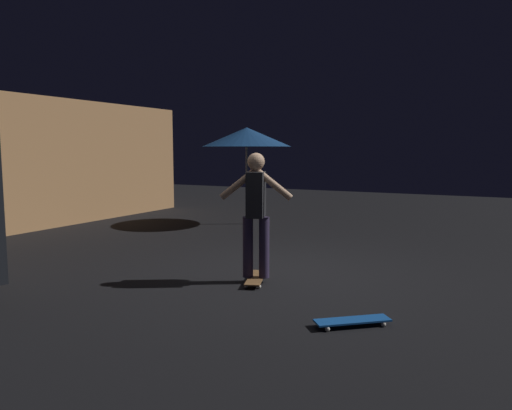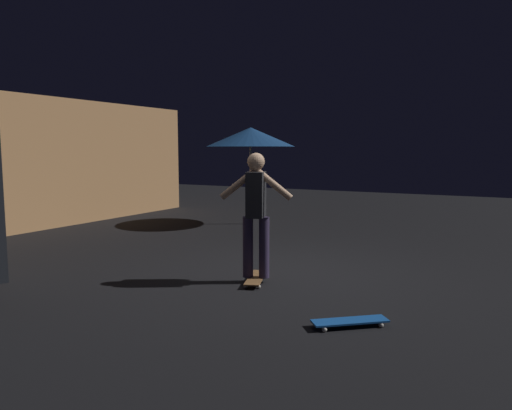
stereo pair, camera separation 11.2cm
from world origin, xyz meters
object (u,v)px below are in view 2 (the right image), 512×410
(skateboard_spare, at_px, (350,321))
(patio_umbrella, at_px, (251,137))
(skateboard_ridden, at_px, (256,278))
(skater, at_px, (256,206))

(skateboard_spare, bearing_deg, patio_umbrella, 37.42)
(skateboard_ridden, height_order, skater, skater)
(skateboard_spare, height_order, skater, skater)
(skateboard_ridden, relative_size, skateboard_spare, 1.11)
(patio_umbrella, distance_m, skater, 5.29)
(skater, bearing_deg, skateboard_ridden, 180.00)
(skateboard_ridden, bearing_deg, patio_umbrella, 29.89)
(skateboard_spare, xyz_separation_m, skater, (1.01, 1.63, 0.98))
(patio_umbrella, xyz_separation_m, skateboard_ridden, (-4.50, -2.58, -2.02))
(skateboard_ridden, distance_m, skater, 0.98)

